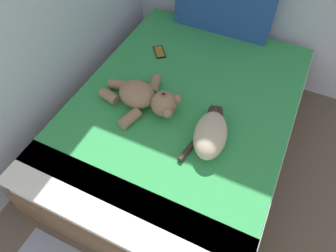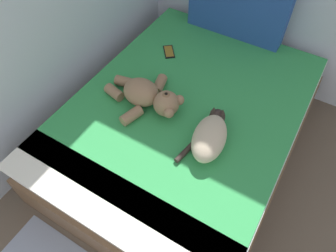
# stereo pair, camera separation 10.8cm
# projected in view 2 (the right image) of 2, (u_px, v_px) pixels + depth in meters

# --- Properties ---
(bed) EXTENTS (1.44, 1.95, 0.49)m
(bed) POSITION_uv_depth(u_px,v_px,m) (185.00, 127.00, 2.22)
(bed) COLOR brown
(bed) RESTS_ON ground_plane
(patterned_cushion) EXTENTS (0.77, 0.14, 0.51)m
(patterned_cushion) POSITION_uv_depth(u_px,v_px,m) (239.00, 4.00, 2.32)
(patterned_cushion) COLOR #264C99
(patterned_cushion) RESTS_ON bed
(cat) EXTENTS (0.25, 0.44, 0.15)m
(cat) POSITION_uv_depth(u_px,v_px,m) (210.00, 136.00, 1.78)
(cat) COLOR #C6B293
(cat) RESTS_ON bed
(teddy_bear) EXTENTS (0.53, 0.48, 0.18)m
(teddy_bear) POSITION_uv_depth(u_px,v_px,m) (148.00, 96.00, 1.97)
(teddy_bear) COLOR #937051
(teddy_bear) RESTS_ON bed
(cell_phone) EXTENTS (0.15, 0.16, 0.01)m
(cell_phone) POSITION_uv_depth(u_px,v_px,m) (169.00, 52.00, 2.36)
(cell_phone) COLOR black
(cell_phone) RESTS_ON bed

